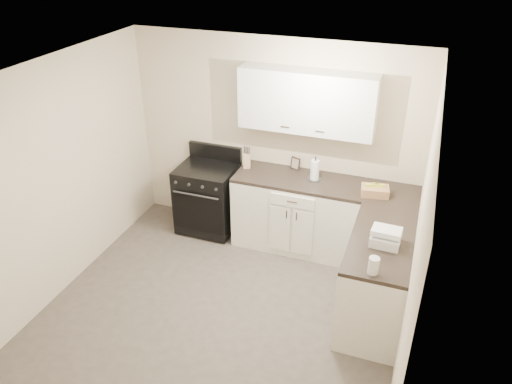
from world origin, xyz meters
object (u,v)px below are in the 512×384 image
(wicker_basket, at_px, (375,191))
(stove, at_px, (208,198))
(knife_block, at_px, (247,161))
(countertop_grill, at_px, (385,239))
(paper_towel, at_px, (315,170))

(wicker_basket, bearing_deg, stove, 178.01)
(stove, height_order, knife_block, knife_block)
(stove, bearing_deg, wicker_basket, -1.99)
(knife_block, xyz_separation_m, countertop_grill, (1.80, -1.08, -0.04))
(knife_block, bearing_deg, stove, 173.82)
(paper_towel, bearing_deg, wicker_basket, -10.70)
(knife_block, relative_size, paper_towel, 0.76)
(stove, relative_size, countertop_grill, 3.19)
(knife_block, height_order, countertop_grill, knife_block)
(paper_towel, relative_size, countertop_grill, 0.91)
(paper_towel, distance_m, wicker_basket, 0.73)
(paper_towel, relative_size, wicker_basket, 0.82)
(stove, xyz_separation_m, countertop_grill, (2.31, -0.99, 0.53))
(paper_towel, height_order, countertop_grill, paper_towel)
(stove, relative_size, knife_block, 4.62)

